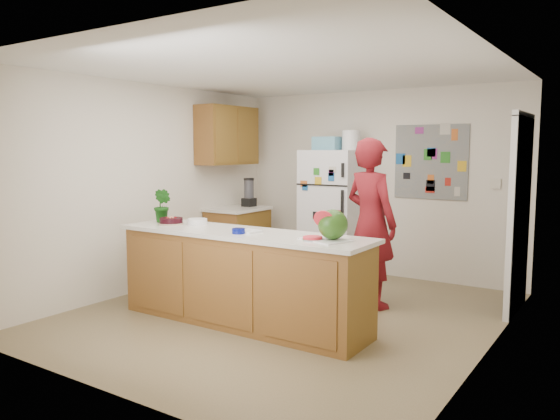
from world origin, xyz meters
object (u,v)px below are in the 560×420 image
Objects in this scene: person at (371,223)px; cherry_bowl at (171,221)px; watermelon at (333,224)px; refrigerator at (334,213)px.

person reaches higher than cherry_bowl.
watermelon is 1.09× the size of cherry_bowl.
refrigerator is at bearing 74.25° from cherry_bowl.
watermelon is at bearing 0.57° from cherry_bowl.
person is 2.14m from cherry_bowl.
refrigerator is 1.52m from person.
person is 6.99× the size of watermelon.
cherry_bowl is (-1.92, -0.02, -0.11)m from watermelon.
watermelon is 1.92m from cherry_bowl.
refrigerator is at bearing -27.79° from person.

